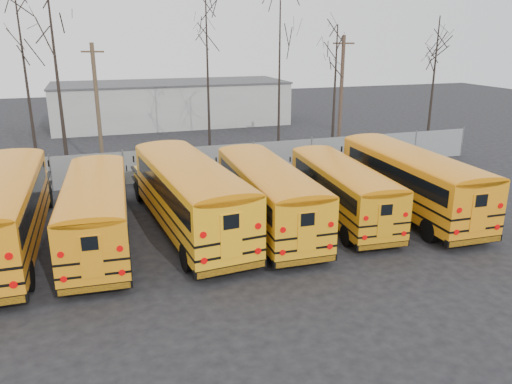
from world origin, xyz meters
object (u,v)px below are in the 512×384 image
object	(u,v)px
bus_a	(1,206)
utility_pole_left	(98,108)
utility_pole_right	(341,94)
bus_b	(96,206)
bus_f	(408,176)
bus_e	(341,185)
bus_d	(266,190)
bus_c	(188,190)

from	to	relation	value
bus_a	utility_pole_left	size ratio (longest dim) A/B	1.50
utility_pole_right	utility_pole_left	bearing A→B (deg)	-159.13
bus_b	bus_f	bearing A→B (deg)	1.62
bus_e	utility_pole_left	xyz separation A→B (m)	(-10.57, 12.54, 2.49)
bus_d	bus_f	size ratio (longest dim) A/B	0.96
bus_b	bus_c	size ratio (longest dim) A/B	0.89
utility_pole_left	utility_pole_right	xyz separation A→B (m)	(16.96, 0.06, 0.22)
bus_f	utility_pole_left	distance (m)	19.18
bus_a	bus_e	size ratio (longest dim) A/B	1.19
bus_a	bus_c	bearing A→B (deg)	-0.36
bus_b	utility_pole_right	world-z (taller)	utility_pole_right
bus_e	bus_f	xyz separation A→B (m)	(3.56, -0.24, 0.23)
bus_f	bus_c	bearing A→B (deg)	177.46
bus_a	utility_pole_left	distance (m)	12.76
bus_a	utility_pole_right	xyz separation A→B (m)	(21.12, 11.93, 2.38)
bus_b	bus_c	xyz separation A→B (m)	(3.91, 0.39, 0.20)
bus_b	utility_pole_right	bearing A→B (deg)	38.57
bus_d	utility_pole_right	bearing A→B (deg)	52.62
utility_pole_left	bus_f	bearing A→B (deg)	-18.55
bus_c	bus_d	distance (m)	3.50
utility_pole_left	bus_a	bearing A→B (deg)	-85.72
bus_f	utility_pole_left	size ratio (longest dim) A/B	1.43
bus_b	bus_e	distance (m)	11.12
bus_a	bus_d	size ratio (longest dim) A/B	1.10
bus_c	bus_e	size ratio (longest dim) A/B	1.19
bus_c	bus_e	distance (m)	7.23
bus_d	utility_pole_left	size ratio (longest dim) A/B	1.37
bus_f	utility_pole_left	bearing A→B (deg)	139.51
bus_a	utility_pole_right	distance (m)	24.37
bus_f	utility_pole_left	world-z (taller)	utility_pole_left
bus_c	utility_pole_left	size ratio (longest dim) A/B	1.51
bus_c	bus_f	distance (m)	10.79
bus_a	bus_c	distance (m)	7.52
bus_a	bus_f	xyz separation A→B (m)	(18.28, -0.91, -0.10)
bus_c	utility_pole_left	xyz separation A→B (m)	(-3.36, 11.99, 2.17)
bus_a	bus_c	world-z (taller)	bus_a
bus_c	utility_pole_right	bearing A→B (deg)	35.98
bus_c	bus_d	world-z (taller)	bus_c
bus_a	bus_e	xyz separation A→B (m)	(14.73, -0.67, -0.33)
bus_a	bus_b	distance (m)	3.65
bus_c	bus_f	bearing A→B (deg)	-9.75
bus_c	bus_e	xyz separation A→B (m)	(7.21, -0.55, -0.31)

